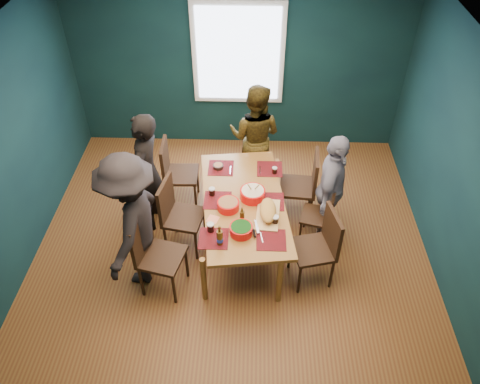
{
  "coord_description": "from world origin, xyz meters",
  "views": [
    {
      "loc": [
        0.24,
        -3.96,
        4.55
      ],
      "look_at": [
        0.1,
        0.2,
        0.88
      ],
      "focal_mm": 35.0,
      "sensor_mm": 36.0,
      "label": 1
    }
  ],
  "objects_px": {
    "dining_table": "(244,205)",
    "chair_left_mid": "(176,211)",
    "bowl_dumpling": "(253,194)",
    "person_far_left": "(147,173)",
    "chair_left_far": "(174,169)",
    "chair_right_near": "(321,243)",
    "person_back": "(255,136)",
    "bowl_salad": "(228,205)",
    "bowl_herbs": "(241,230)",
    "chair_right_far": "(306,182)",
    "cutting_board": "(268,211)",
    "person_right": "(331,189)",
    "chair_right_mid": "(324,213)",
    "chair_left_near": "(153,250)",
    "person_near_left": "(132,222)"
  },
  "relations": [
    {
      "from": "chair_right_near",
      "to": "person_back",
      "type": "xyz_separation_m",
      "value": [
        -0.78,
        1.81,
        0.2
      ]
    },
    {
      "from": "person_back",
      "to": "chair_left_far",
      "type": "bearing_deg",
      "value": 40.21
    },
    {
      "from": "dining_table",
      "to": "chair_right_far",
      "type": "distance_m",
      "value": 0.97
    },
    {
      "from": "dining_table",
      "to": "cutting_board",
      "type": "distance_m",
      "value": 0.4
    },
    {
      "from": "chair_right_mid",
      "to": "bowl_salad",
      "type": "bearing_deg",
      "value": -154.12
    },
    {
      "from": "chair_left_far",
      "to": "person_far_left",
      "type": "height_order",
      "value": "person_far_left"
    },
    {
      "from": "chair_right_mid",
      "to": "bowl_dumpling",
      "type": "distance_m",
      "value": 0.95
    },
    {
      "from": "chair_right_mid",
      "to": "person_far_left",
      "type": "bearing_deg",
      "value": -171.78
    },
    {
      "from": "chair_right_far",
      "to": "bowl_salad",
      "type": "relative_size",
      "value": 3.9
    },
    {
      "from": "dining_table",
      "to": "chair_left_near",
      "type": "xyz_separation_m",
      "value": [
        -1.0,
        -0.7,
        -0.06
      ]
    },
    {
      "from": "dining_table",
      "to": "cutting_board",
      "type": "height_order",
      "value": "cutting_board"
    },
    {
      "from": "chair_right_mid",
      "to": "bowl_salad",
      "type": "height_order",
      "value": "bowl_salad"
    },
    {
      "from": "dining_table",
      "to": "chair_right_near",
      "type": "distance_m",
      "value": 1.04
    },
    {
      "from": "chair_right_mid",
      "to": "cutting_board",
      "type": "xyz_separation_m",
      "value": [
        -0.71,
        -0.33,
        0.31
      ]
    },
    {
      "from": "chair_left_far",
      "to": "bowl_herbs",
      "type": "distance_m",
      "value": 1.64
    },
    {
      "from": "chair_left_mid",
      "to": "chair_right_mid",
      "type": "xyz_separation_m",
      "value": [
        1.83,
        0.14,
        -0.11
      ]
    },
    {
      "from": "chair_right_near",
      "to": "person_far_left",
      "type": "bearing_deg",
      "value": 143.95
    },
    {
      "from": "chair_left_near",
      "to": "dining_table",
      "type": "bearing_deg",
      "value": 48.44
    },
    {
      "from": "chair_right_near",
      "to": "bowl_salad",
      "type": "relative_size",
      "value": 3.87
    },
    {
      "from": "chair_left_far",
      "to": "chair_right_near",
      "type": "distance_m",
      "value": 2.27
    },
    {
      "from": "dining_table",
      "to": "chair_left_far",
      "type": "bearing_deg",
      "value": 134.13
    },
    {
      "from": "chair_right_near",
      "to": "person_back",
      "type": "distance_m",
      "value": 1.98
    },
    {
      "from": "chair_left_far",
      "to": "cutting_board",
      "type": "height_order",
      "value": "chair_left_far"
    },
    {
      "from": "chair_left_far",
      "to": "chair_left_mid",
      "type": "bearing_deg",
      "value": -81.86
    },
    {
      "from": "chair_left_far",
      "to": "dining_table",
      "type": "bearing_deg",
      "value": -40.07
    },
    {
      "from": "chair_right_far",
      "to": "bowl_herbs",
      "type": "relative_size",
      "value": 3.91
    },
    {
      "from": "chair_left_far",
      "to": "bowl_salad",
      "type": "distance_m",
      "value": 1.23
    },
    {
      "from": "chair_right_mid",
      "to": "chair_left_near",
      "type": "bearing_deg",
      "value": -143.52
    },
    {
      "from": "cutting_board",
      "to": "chair_right_near",
      "type": "bearing_deg",
      "value": -18.92
    },
    {
      "from": "chair_left_far",
      "to": "person_back",
      "type": "distance_m",
      "value": 1.23
    },
    {
      "from": "person_right",
      "to": "person_back",
      "type": "bearing_deg",
      "value": 59.07
    },
    {
      "from": "bowl_herbs",
      "to": "chair_right_mid",
      "type": "bearing_deg",
      "value": 31.7
    },
    {
      "from": "person_right",
      "to": "bowl_salad",
      "type": "distance_m",
      "value": 1.29
    },
    {
      "from": "chair_right_mid",
      "to": "bowl_salad",
      "type": "distance_m",
      "value": 1.24
    },
    {
      "from": "chair_right_far",
      "to": "cutting_board",
      "type": "height_order",
      "value": "chair_right_far"
    },
    {
      "from": "chair_left_near",
      "to": "person_near_left",
      "type": "bearing_deg",
      "value": 159.17
    },
    {
      "from": "dining_table",
      "to": "chair_left_mid",
      "type": "bearing_deg",
      "value": 176.06
    },
    {
      "from": "dining_table",
      "to": "chair_left_far",
      "type": "height_order",
      "value": "chair_left_far"
    },
    {
      "from": "chair_left_near",
      "to": "bowl_dumpling",
      "type": "height_order",
      "value": "chair_left_near"
    },
    {
      "from": "chair_left_far",
      "to": "chair_left_mid",
      "type": "distance_m",
      "value": 0.84
    },
    {
      "from": "dining_table",
      "to": "chair_left_mid",
      "type": "xyz_separation_m",
      "value": [
        -0.83,
        -0.05,
        -0.07
      ]
    },
    {
      "from": "chair_left_mid",
      "to": "bowl_dumpling",
      "type": "height_order",
      "value": "same"
    },
    {
      "from": "dining_table",
      "to": "bowl_salad",
      "type": "bearing_deg",
      "value": -150.47
    },
    {
      "from": "chair_left_far",
      "to": "bowl_salad",
      "type": "height_order",
      "value": "chair_left_far"
    },
    {
      "from": "person_near_left",
      "to": "dining_table",
      "type": "bearing_deg",
      "value": 122.84
    },
    {
      "from": "chair_left_near",
      "to": "cutting_board",
      "type": "xyz_separation_m",
      "value": [
        1.29,
        0.46,
        0.19
      ]
    },
    {
      "from": "bowl_dumpling",
      "to": "chair_right_mid",
      "type": "bearing_deg",
      "value": 2.03
    },
    {
      "from": "person_far_left",
      "to": "person_right",
      "type": "bearing_deg",
      "value": 96.57
    },
    {
      "from": "chair_right_far",
      "to": "cutting_board",
      "type": "bearing_deg",
      "value": -117.78
    },
    {
      "from": "bowl_dumpling",
      "to": "person_far_left",
      "type": "bearing_deg",
      "value": 167.48
    }
  ]
}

